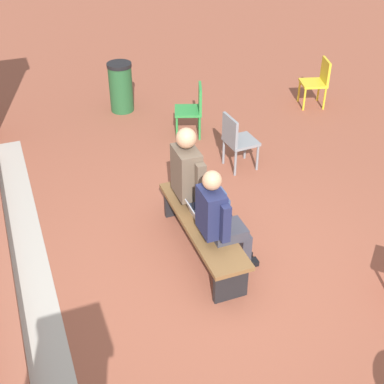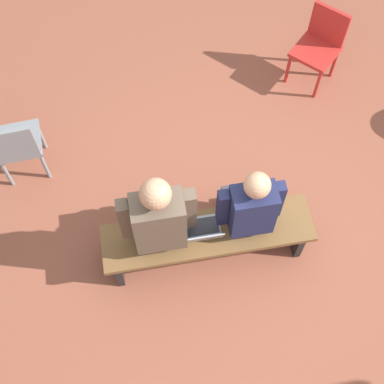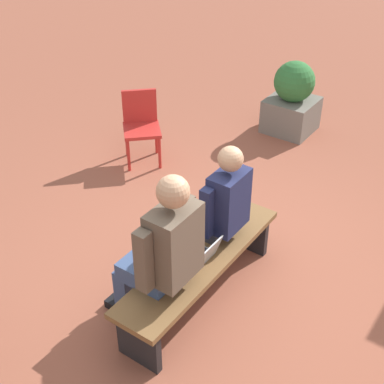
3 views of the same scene
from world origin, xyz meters
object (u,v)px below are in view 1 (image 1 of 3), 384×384
(laptop, at_px, (200,215))
(plastic_chair_mid_courtyard, at_px, (237,139))
(plastic_chair_by_pillar, at_px, (193,107))
(person_adult, at_px, (196,179))
(person_student, at_px, (220,219))
(plastic_chair_far_left, at_px, (318,80))
(litter_bin, at_px, (121,87))
(bench, at_px, (202,228))

(laptop, xyz_separation_m, plastic_chair_mid_courtyard, (1.52, -1.16, -0.02))
(plastic_chair_by_pillar, bearing_deg, person_adult, 159.73)
(person_student, height_order, person_adult, person_adult)
(laptop, height_order, plastic_chair_mid_courtyard, plastic_chair_mid_courtyard)
(plastic_chair_mid_courtyard, relative_size, plastic_chair_far_left, 1.00)
(plastic_chair_far_left, distance_m, litter_bin, 3.43)
(laptop, distance_m, plastic_chair_far_left, 4.48)
(litter_bin, bearing_deg, bench, 178.59)
(bench, bearing_deg, litter_bin, -1.41)
(person_adult, relative_size, laptop, 4.49)
(person_adult, xyz_separation_m, plastic_chair_far_left, (2.59, -3.30, -0.27))
(bench, relative_size, plastic_chair_far_left, 2.14)
(person_student, xyz_separation_m, litter_bin, (4.36, -0.03, -0.27))
(plastic_chair_by_pillar, distance_m, litter_bin, 1.53)
(plastic_chair_mid_courtyard, distance_m, litter_bin, 2.67)
(bench, height_order, plastic_chair_by_pillar, plastic_chair_by_pillar)
(person_adult, xyz_separation_m, laptop, (-0.35, 0.08, -0.26))
(person_student, xyz_separation_m, person_adult, (0.73, -0.01, 0.05))
(plastic_chair_by_pillar, relative_size, plastic_chair_far_left, 1.00)
(plastic_chair_by_pillar, height_order, plastic_chair_mid_courtyard, same)
(laptop, bearing_deg, person_student, -168.47)
(litter_bin, bearing_deg, plastic_chair_mid_courtyard, -156.85)
(plastic_chair_mid_courtyard, bearing_deg, person_student, 150.33)
(person_adult, xyz_separation_m, plastic_chair_mid_courtyard, (1.17, -1.08, -0.27))
(laptop, xyz_separation_m, litter_bin, (3.97, -0.11, -0.07))
(person_student, xyz_separation_m, plastic_chair_mid_courtyard, (1.90, -1.08, -0.23))
(person_student, bearing_deg, plastic_chair_far_left, -44.83)
(person_student, distance_m, litter_bin, 4.36)
(plastic_chair_far_left, bearing_deg, plastic_chair_by_pillar, 95.84)
(person_student, height_order, litter_bin, person_student)
(bench, bearing_deg, plastic_chair_mid_courtyard, -36.25)
(bench, xyz_separation_m, plastic_chair_mid_courtyard, (1.57, -1.15, 0.13))
(person_student, distance_m, laptop, 0.44)
(laptop, distance_m, plastic_chair_by_pillar, 2.86)
(plastic_chair_mid_courtyard, bearing_deg, bench, 143.75)
(person_adult, relative_size, plastic_chair_by_pillar, 1.71)
(plastic_chair_by_pillar, bearing_deg, plastic_chair_far_left, -84.16)
(plastic_chair_by_pillar, relative_size, plastic_chair_mid_courtyard, 1.00)
(person_student, xyz_separation_m, plastic_chair_far_left, (3.32, -3.30, -0.23))
(person_student, distance_m, plastic_chair_far_left, 4.69)
(laptop, xyz_separation_m, plastic_chair_by_pillar, (2.69, -0.95, -0.02))
(person_adult, height_order, laptop, person_adult)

